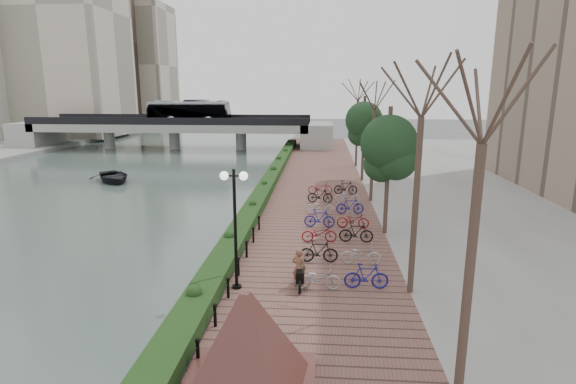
# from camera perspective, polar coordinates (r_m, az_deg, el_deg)

# --- Properties ---
(ground) EXTENTS (220.00, 220.00, 0.00)m
(ground) POSITION_cam_1_polar(r_m,az_deg,el_deg) (16.40, -13.24, -15.88)
(ground) COLOR #59595B
(ground) RESTS_ON ground
(river_water) EXTENTS (30.00, 130.00, 0.02)m
(river_water) POSITION_cam_1_polar(r_m,az_deg,el_deg) (44.06, -22.27, 1.74)
(river_water) COLOR #45564C
(river_water) RESTS_ON ground
(promenade) EXTENTS (8.00, 75.00, 0.50)m
(promenade) POSITION_cam_1_polar(r_m,az_deg,el_deg) (32.06, 3.03, -0.74)
(promenade) COLOR brown
(promenade) RESTS_ON ground
(inland_pavement) EXTENTS (24.00, 75.00, 0.50)m
(inland_pavement) POSITION_cam_1_polar(r_m,az_deg,el_deg) (35.54, 29.78, -1.10)
(inland_pavement) COLOR gray
(inland_pavement) RESTS_ON ground
(hedge) EXTENTS (1.10, 56.00, 0.60)m
(hedge) POSITION_cam_1_polar(r_m,az_deg,el_deg) (34.61, -2.50, 1.22)
(hedge) COLOR black
(hedge) RESTS_ON promenade
(chain_fence) EXTENTS (0.10, 14.10, 0.70)m
(chain_fence) POSITION_cam_1_polar(r_m,az_deg,el_deg) (17.44, -6.93, -10.70)
(chain_fence) COLOR black
(chain_fence) RESTS_ON promenade
(granite_monument) EXTENTS (5.15, 5.15, 2.71)m
(granite_monument) POSITION_cam_1_polar(r_m,az_deg,el_deg) (11.33, -5.36, -18.72)
(granite_monument) COLOR #42251C
(granite_monument) RESTS_ON promenade
(lamppost) EXTENTS (1.02, 0.32, 4.55)m
(lamppost) POSITION_cam_1_polar(r_m,az_deg,el_deg) (16.31, -6.81, -1.38)
(lamppost) COLOR black
(lamppost) RESTS_ON promenade
(motorcycle) EXTENTS (0.50, 1.44, 0.89)m
(motorcycle) POSITION_cam_1_polar(r_m,az_deg,el_deg) (17.24, 1.54, -10.53)
(motorcycle) COLOR black
(motorcycle) RESTS_ON promenade
(pedestrian) EXTENTS (0.65, 0.54, 1.53)m
(pedestrian) POSITION_cam_1_polar(r_m,az_deg,el_deg) (17.08, 1.40, -9.60)
(pedestrian) COLOR brown
(pedestrian) RESTS_ON promenade
(bicycle_parking) EXTENTS (2.40, 17.32, 1.00)m
(bicycle_parking) POSITION_cam_1_polar(r_m,az_deg,el_deg) (24.50, 6.11, -3.36)
(bicycle_parking) COLOR #9C9BA0
(bicycle_parking) RESTS_ON promenade
(street_trees) EXTENTS (3.20, 37.12, 6.80)m
(street_trees) POSITION_cam_1_polar(r_m,az_deg,el_deg) (26.86, 11.44, 3.83)
(street_trees) COLOR #372720
(street_trees) RESTS_ON promenade
(bridge) EXTENTS (36.00, 10.77, 6.50)m
(bridge) POSITION_cam_1_polar(r_m,az_deg,el_deg) (61.88, -13.92, 8.42)
(bridge) COLOR gray
(bridge) RESTS_ON ground
(boat) EXTENTS (5.56, 5.75, 0.97)m
(boat) POSITION_cam_1_polar(r_m,az_deg,el_deg) (41.45, -21.31, 1.87)
(boat) COLOR black
(boat) RESTS_ON river_water
(far_buildings) EXTENTS (35.00, 38.00, 38.00)m
(far_buildings) POSITION_cam_1_polar(r_m,az_deg,el_deg) (92.44, -27.00, 16.72)
(far_buildings) COLOR #BFB19F
(far_buildings) RESTS_ON far_bank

